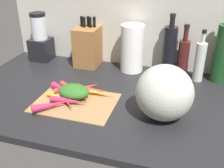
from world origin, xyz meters
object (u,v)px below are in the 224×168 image
(carrot_5, at_px, (65,100))
(carrot_9, at_px, (83,95))
(carrot_0, at_px, (51,105))
(carrot_2, at_px, (95,90))
(carrot_4, at_px, (82,88))
(carrot_10, at_px, (73,88))
(cutting_board, at_px, (76,102))
(carrot_1, at_px, (62,89))
(knife_block, at_px, (88,46))
(carrot_3, at_px, (61,99))
(carrot_8, at_px, (78,91))
(carrot_7, at_px, (98,93))
(blender_appliance, at_px, (40,40))
(bottle_1, at_px, (183,57))
(paper_towel_roll, at_px, (132,48))
(carrot_6, at_px, (69,93))
(carrot_12, at_px, (70,101))
(carrot_11, at_px, (71,93))
(bottle_2, at_px, (200,61))
(winter_squash, at_px, (164,93))
(bottle_0, at_px, (169,50))
(bottle_3, at_px, (222,53))

(carrot_5, distance_m, carrot_9, 0.08)
(carrot_0, xyz_separation_m, carrot_2, (0.13, 0.17, -0.00))
(carrot_4, height_order, carrot_10, carrot_4)
(cutting_board, relative_size, carrot_1, 2.74)
(carrot_10, distance_m, knife_block, 0.35)
(carrot_3, relative_size, carrot_8, 1.07)
(carrot_7, xyz_separation_m, blender_appliance, (-0.47, 0.33, 0.10))
(carrot_8, height_order, carrot_9, carrot_8)
(carrot_3, height_order, carrot_5, carrot_5)
(bottle_1, bearing_deg, carrot_0, -133.85)
(carrot_9, bearing_deg, carrot_4, 115.91)
(carrot_9, height_order, bottle_1, bottle_1)
(cutting_board, height_order, carrot_5, carrot_5)
(carrot_1, xyz_separation_m, paper_towel_roll, (0.24, 0.35, 0.10))
(carrot_6, xyz_separation_m, carrot_12, (0.04, -0.06, 0.00))
(carrot_5, xyz_separation_m, knife_block, (-0.06, 0.44, 0.09))
(carrot_2, height_order, carrot_11, carrot_2)
(carrot_4, relative_size, carrot_12, 1.06)
(carrot_2, relative_size, carrot_6, 0.67)
(carrot_4, relative_size, blender_appliance, 0.65)
(carrot_3, height_order, carrot_9, carrot_9)
(blender_appliance, distance_m, bottle_2, 0.89)
(carrot_6, relative_size, bottle_1, 0.63)
(carrot_4, xyz_separation_m, carrot_9, (0.03, -0.06, -0.00))
(carrot_3, relative_size, winter_squash, 0.67)
(carrot_4, bearing_deg, carrot_6, -126.17)
(carrot_8, bearing_deg, bottle_1, 40.11)
(carrot_2, xyz_separation_m, carrot_10, (-0.11, -0.00, -0.00))
(carrot_8, height_order, bottle_1, bottle_1)
(cutting_board, xyz_separation_m, carrot_8, (-0.02, 0.06, 0.02))
(paper_towel_roll, bearing_deg, carrot_10, -122.04)
(winter_squash, bearing_deg, carrot_8, 171.29)
(bottle_1, bearing_deg, knife_block, -179.80)
(carrot_7, height_order, carrot_12, carrot_12)
(carrot_12, bearing_deg, bottle_0, 51.86)
(carrot_6, relative_size, winter_squash, 0.76)
(carrot_7, bearing_deg, carrot_5, -137.79)
(carrot_0, relative_size, bottle_2, 0.58)
(carrot_6, bearing_deg, carrot_2, 26.04)
(carrot_10, relative_size, winter_squash, 0.72)
(carrot_1, height_order, bottle_0, bottle_0)
(carrot_5, height_order, carrot_7, carrot_5)
(carrot_11, bearing_deg, carrot_1, 161.07)
(bottle_1, bearing_deg, blender_appliance, -179.06)
(carrot_0, height_order, carrot_8, carrot_0)
(carrot_9, xyz_separation_m, winter_squash, (0.35, -0.04, 0.09))
(carrot_5, distance_m, carrot_8, 0.09)
(bottle_0, distance_m, bottle_3, 0.25)
(carrot_5, distance_m, carrot_10, 0.11)
(carrot_12, relative_size, bottle_1, 0.63)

